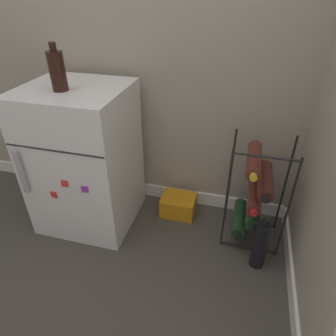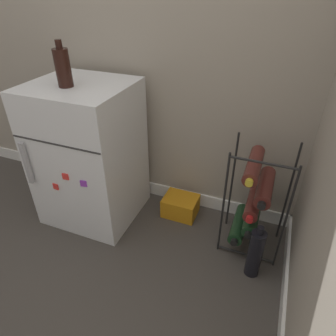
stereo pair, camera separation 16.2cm
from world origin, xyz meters
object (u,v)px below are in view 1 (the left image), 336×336
at_px(soda_box, 178,205).
at_px(fridge_top_bottle, 57,71).
at_px(wine_rack, 253,193).
at_px(mini_fridge, 85,159).
at_px(loose_bottle_floor, 260,245).

height_order(soda_box, fridge_top_bottle, fridge_top_bottle).
xyz_separation_m(wine_rack, fridge_top_bottle, (-0.99, -0.12, 0.62)).
bearing_deg(mini_fridge, wine_rack, 3.79).
xyz_separation_m(wine_rack, soda_box, (-0.44, 0.10, -0.26)).
bearing_deg(wine_rack, soda_box, 167.33).
relative_size(mini_fridge, soda_box, 3.97).
height_order(wine_rack, soda_box, wine_rack).
relative_size(soda_box, fridge_top_bottle, 0.96).
relative_size(mini_fridge, fridge_top_bottle, 3.82).
xyz_separation_m(soda_box, fridge_top_bottle, (-0.55, -0.22, 0.88)).
xyz_separation_m(mini_fridge, soda_box, (0.53, 0.16, -0.36)).
height_order(mini_fridge, fridge_top_bottle, fridge_top_bottle).
bearing_deg(mini_fridge, fridge_top_bottle, -113.68).
distance_m(soda_box, loose_bottle_floor, 0.59).
distance_m(mini_fridge, fridge_top_bottle, 0.52).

